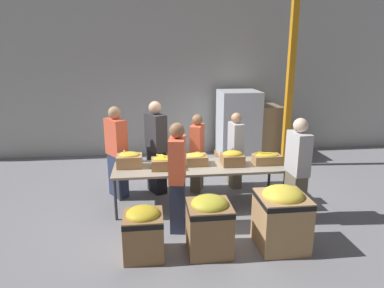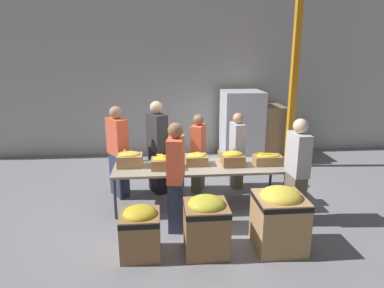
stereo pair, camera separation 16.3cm
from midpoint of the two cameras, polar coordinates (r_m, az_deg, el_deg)
name	(u,v)px [view 1 (the left image)]	position (r m, az deg, el deg)	size (l,w,h in m)	color
ground_plane	(199,205)	(6.27, 0.41, -10.18)	(30.00, 30.00, 0.00)	gray
wall_back	(181,79)	(9.09, -2.36, 10.83)	(16.00, 0.08, 4.00)	#B7B7B2
sorting_table	(199,168)	(6.00, 0.42, -4.08)	(2.97, 0.88, 0.75)	#9E937F
banana_box_0	(129,159)	(6.02, -11.15, -2.54)	(0.43, 0.34, 0.28)	tan
banana_box_1	(165,162)	(5.84, -5.38, -3.08)	(0.45, 0.32, 0.25)	#A37A4C
banana_box_2	(196,159)	(6.04, -0.08, -2.46)	(0.38, 0.33, 0.22)	#A37A4C
banana_box_3	(233,158)	(6.04, 6.00, -2.31)	(0.38, 0.34, 0.26)	olive
banana_box_4	(267,158)	(6.20, 11.63, -2.33)	(0.49, 0.29, 0.22)	#A37A4C
volunteer_0	(235,151)	(6.91, 6.56, -1.11)	(0.25, 0.43, 1.53)	#6B604C
volunteer_1	(156,148)	(6.60, -6.70, -0.69)	(0.43, 0.54, 1.79)	black
volunteer_2	(197,153)	(6.67, 0.15, -1.58)	(0.34, 0.46, 1.53)	#6B604C
volunteer_3	(297,171)	(5.68, 16.28, -4.35)	(0.25, 0.47, 1.70)	#6B604C
volunteer_4	(117,153)	(6.54, -13.12, -1.43)	(0.45, 0.51, 1.73)	#2D3856
volunteer_5	(178,178)	(5.18, -3.34, -5.70)	(0.30, 0.48, 1.69)	#2D3856
donation_bin_0	(143,230)	(4.76, -9.09, -14.04)	(0.53, 0.53, 0.71)	olive
donation_bin_1	(209,223)	(4.77, 1.86, -12.99)	(0.59, 0.59, 0.81)	olive
donation_bin_2	(281,216)	(4.99, 13.77, -11.52)	(0.66, 0.66, 0.90)	tan
support_pillar	(290,82)	(8.26, 15.47, 9.88)	(0.14, 0.14, 4.00)	orange
pallet_stack_0	(238,126)	(8.73, 7.16, 3.01)	(1.05, 1.05, 1.75)	olive
pallet_stack_1	(260,132)	(9.02, 10.70, 2.00)	(1.02, 1.02, 1.36)	olive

